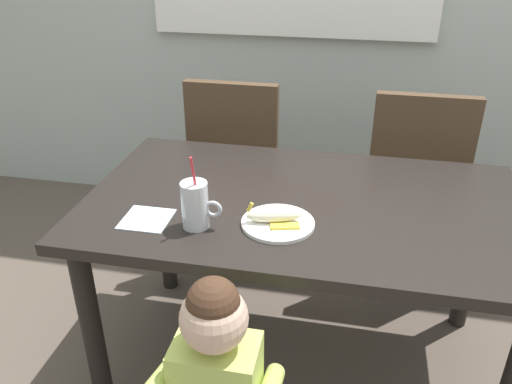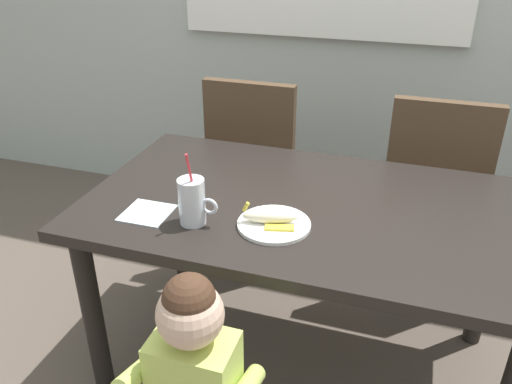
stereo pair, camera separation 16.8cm
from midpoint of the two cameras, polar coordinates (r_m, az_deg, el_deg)
The scene contains 9 objects.
ground_plane at distance 2.20m, azimuth 2.25°, elevation -17.93°, with size 24.00×24.00×0.00m, color brown.
dining_table at distance 1.80m, azimuth 2.62°, elevation -3.67°, with size 1.49×0.86×0.73m.
dining_chair_left at distance 2.51m, azimuth -3.89°, elevation 3.44°, with size 0.44×0.44×0.96m.
dining_chair_right at distance 2.43m, azimuth 15.15°, elevation 1.60°, with size 0.44×0.44×0.96m.
toddler_standing at distance 1.43m, azimuth -7.95°, elevation -19.85°, with size 0.33×0.24×0.84m.
milk_cup at distance 1.60m, azimuth -9.71°, elevation -1.77°, with size 0.13×0.08×0.25m.
snack_plate at distance 1.61m, azimuth -0.55°, elevation -3.55°, with size 0.23×0.23×0.01m, color white.
peeled_banana at distance 1.60m, azimuth -0.90°, elevation -2.78°, with size 0.18×0.12×0.07m.
paper_napkin at distance 1.69m, azimuth -14.80°, elevation -2.99°, with size 0.15×0.15×0.00m, color silver.
Camera 1 is at (0.15, -1.54, 1.57)m, focal length 36.18 mm.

